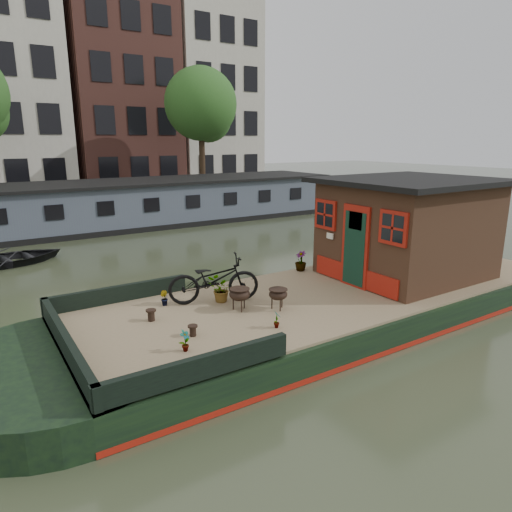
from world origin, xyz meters
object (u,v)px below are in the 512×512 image
brazier_front (240,299)px  brazier_rear (278,299)px  cabin (407,227)px  potted_plant_a (185,341)px  bicycle (214,279)px  dinghy (12,254)px

brazier_front → brazier_rear: brazier_front is taller
cabin → potted_plant_a: (-6.48, -0.99, -1.04)m
cabin → bicycle: 5.12m
brazier_rear → dinghy: (-3.92, 9.52, -0.54)m
potted_plant_a → brazier_rear: brazier_rear is taller
brazier_rear → dinghy: size_ratio=0.14×
cabin → potted_plant_a: 6.64m
brazier_rear → brazier_front: bearing=150.8°
bicycle → brazier_rear: 1.42m
cabin → dinghy: 12.35m
brazier_front → dinghy: bearing=109.5°
bicycle → potted_plant_a: bearing=159.9°
cabin → brazier_rear: (-4.12, -0.26, -1.01)m
potted_plant_a → brazier_rear: bearing=17.2°
bicycle → brazier_rear: bicycle is taller
potted_plant_a → cabin: bearing=8.7°
cabin → dinghy: size_ratio=1.28×
bicycle → dinghy: bicycle is taller
bicycle → brazier_rear: size_ratio=4.41×
cabin → brazier_front: (-4.79, 0.11, -1.00)m
bicycle → brazier_front: bearing=-144.1°
brazier_front → dinghy: (-3.24, 9.14, -0.55)m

